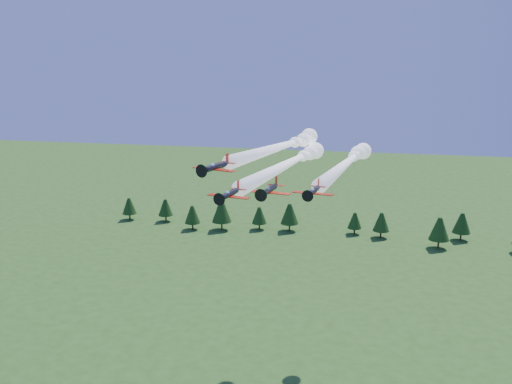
% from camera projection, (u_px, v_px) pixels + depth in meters
% --- Properties ---
extents(plane_lead, '(13.69, 48.71, 3.70)m').
position_uv_depth(plane_lead, '(290.00, 162.00, 110.29)').
color(plane_lead, black).
rests_on(plane_lead, ground).
extents(plane_left, '(17.39, 42.81, 3.70)m').
position_uv_depth(plane_left, '(282.00, 146.00, 115.42)').
color(plane_left, black).
rests_on(plane_left, ground).
extents(plane_right, '(11.73, 46.83, 3.70)m').
position_uv_depth(plane_right, '(348.00, 162.00, 114.34)').
color(plane_right, black).
rests_on(plane_right, ground).
extents(plane_slot, '(8.13, 8.87, 2.84)m').
position_uv_depth(plane_slot, '(269.00, 190.00, 100.13)').
color(plane_slot, black).
rests_on(plane_slot, ground).
extents(treeline, '(162.82, 20.67, 11.53)m').
position_uv_depth(treeline, '(329.00, 219.00, 207.93)').
color(treeline, '#382314').
rests_on(treeline, ground).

